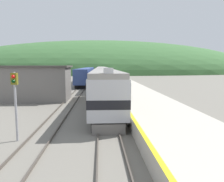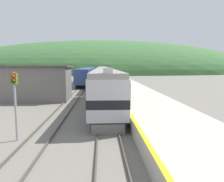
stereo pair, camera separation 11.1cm
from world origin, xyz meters
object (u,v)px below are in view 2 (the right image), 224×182
Objects in this scene: carriage_fourth at (102,71)px; signal_post_siding at (15,92)px; carriage_third at (103,73)px; express_train_lead_car at (105,88)px; siding_train at (88,74)px; carriage_second at (103,77)px.

carriage_fourth is 77.00m from signal_post_siding.
carriage_third and carriage_fourth have the same top height.
carriage_third is (0.00, 44.13, -0.01)m from express_train_lead_car.
signal_post_siding is (-1.35, -51.91, 1.05)m from siding_train.
carriage_third is 5.04× the size of signal_post_siding.
carriage_second is 32.25m from signal_post_siding.
express_train_lead_car is 0.89× the size of carriage_fourth.
signal_post_siding reaches higher than carriage_third.
siding_train is at bearing 96.00° from express_train_lead_car.
express_train_lead_car is 0.89× the size of carriage_third.
express_train_lead_car is 44.13m from carriage_third.
carriage_second is 1.00× the size of carriage_fourth.
express_train_lead_car is 66.65m from carriage_fourth.
express_train_lead_car is 11.67m from signal_post_siding.
carriage_fourth reaches higher than siding_train.
signal_post_siding is at bearing -119.56° from express_train_lead_car.
signal_post_siding reaches higher than siding_train.
carriage_third reaches higher than siding_train.
express_train_lead_car is at bearing -90.00° from carriage_second.
carriage_second is 20.66m from siding_train.
signal_post_siding is (-5.74, -31.73, 0.80)m from carriage_second.
carriage_second is 0.47× the size of siding_train.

